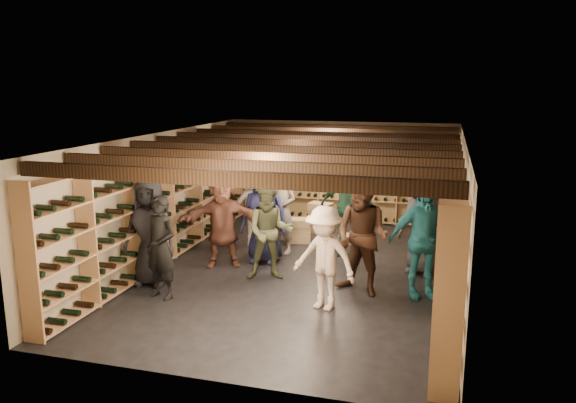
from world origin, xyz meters
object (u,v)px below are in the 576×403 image
Objects in this scene: person_7 at (283,210)px; person_12 at (425,222)px; crate_stack_right at (299,230)px; person_9 at (254,206)px; person_0 at (150,232)px; crate_stack_left at (320,218)px; crate_loose at (352,239)px; person_4 at (422,240)px; person_2 at (270,232)px; person_1 at (161,247)px; person_10 at (347,208)px; person_3 at (324,258)px; person_8 at (362,236)px; person_6 at (264,215)px; person_5 at (223,220)px.

person_7 is 2.80m from person_12.
person_9 is at bearing -152.90° from crate_stack_right.
person_0 is at bearing -133.77° from person_12.
crate_stack_left is 1.11m from crate_loose.
person_2 is at bearing 154.40° from person_4.
crate_stack_right is 3.60m from person_0.
person_4 is at bearing 33.34° from person_1.
person_4 is 0.98× the size of person_10.
person_0 is at bearing 149.10° from person_1.
person_3 is at bearing -37.78° from person_7.
person_10 reaches higher than crate_stack_right.
person_7 is at bearing 80.29° from person_2.
crate_stack_left is 1.79m from person_7.
person_10 is (-0.59, 1.98, -0.00)m from person_8.
person_2 is 2.73m from person_12.
person_12 reaches higher than person_2.
person_1 is 0.99× the size of person_2.
crate_loose is 3.16m from person_4.
person_4 is at bearing -20.68° from person_2.
person_6 is (-0.38, 0.87, 0.08)m from person_2.
person_9 is (-2.10, 2.90, 0.04)m from person_3.
person_8 is (2.00, -1.13, 0.03)m from person_6.
person_0 is 1.05× the size of person_5.
crate_stack_left is 4.77m from person_1.
person_4 is at bearing -60.11° from crate_loose.
person_10 is (0.01, -0.79, 0.86)m from crate_loose.
person_3 is 0.83× the size of person_8.
person_1 is 1.75m from person_5.
person_0 is 1.16× the size of person_3.
person_10 reaches higher than person_9.
person_0 reaches higher than crate_loose.
person_1 is 4.08m from person_4.
crate_loose is 0.29× the size of person_5.
person_4 is 1.12× the size of person_9.
person_5 is at bearing 52.86° from person_0.
person_3 is at bearing -99.95° from person_12.
crate_stack_left is at bearing 100.18° from person_7.
person_8 reaches higher than person_9.
person_1 is at bearing -109.11° from crate_stack_left.
person_9 is (-0.71, 0.34, -0.03)m from person_7.
crate_stack_left is 0.42× the size of person_1.
crate_loose is 0.30× the size of person_2.
crate_loose is 2.81m from person_2.
person_8 is 1.14× the size of person_9.
person_1 is (-2.39, -3.80, 0.73)m from crate_loose.
crate_loose is at bearing 50.15° from person_2.
person_3 is 2.64m from person_5.
person_3 is at bearing -74.38° from person_9.
person_1 is 2.37m from person_6.
person_8 is at bearing -56.34° from crate_stack_right.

